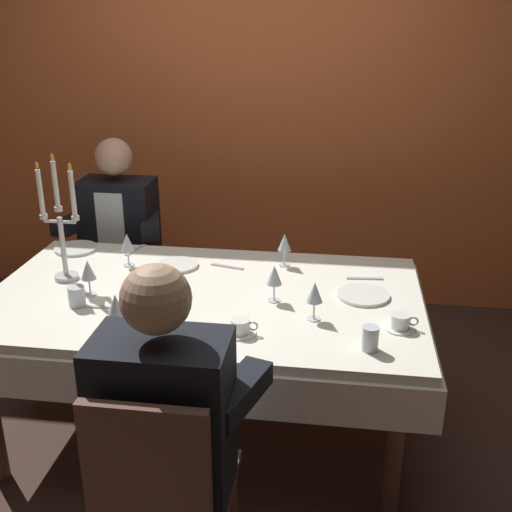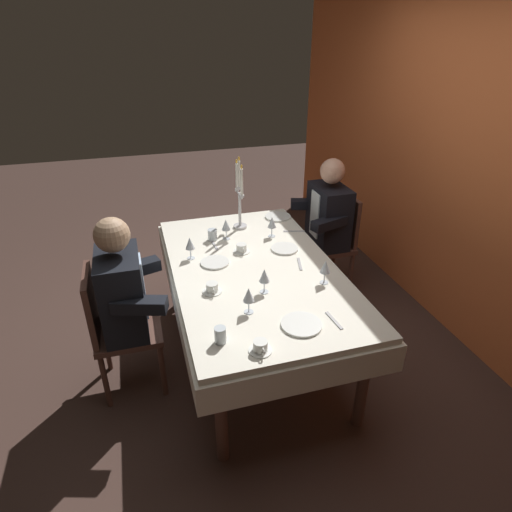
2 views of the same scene
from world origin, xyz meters
TOP-DOWN VIEW (x-y plane):
  - ground_plane at (0.00, 0.00)m, footprint 12.00×12.00m
  - back_wall at (0.00, 1.66)m, footprint 6.00×0.12m
  - dining_table at (0.00, 0.00)m, footprint 1.94×1.14m
  - candelabra at (-0.67, 0.07)m, footprint 0.19×0.11m
  - dinner_plate_0 at (0.69, 0.07)m, footprint 0.23×0.23m
  - dinner_plate_1 at (-0.78, 0.44)m, footprint 0.22×0.22m
  - dinner_plate_2 at (-0.13, -0.25)m, footprint 0.20×0.20m
  - dinner_plate_3 at (-0.20, 0.29)m, footprint 0.20×0.20m
  - wine_glass_0 at (0.49, -0.18)m, footprint 0.07×0.07m
  - wine_glass_1 at (0.32, 0.38)m, footprint 0.07×0.07m
  - wine_glass_2 at (-0.49, -0.09)m, footprint 0.07×0.07m
  - wine_glass_3 at (-0.43, 0.27)m, footprint 0.07×0.07m
  - wine_glass_4 at (-0.25, -0.40)m, footprint 0.07×0.07m
  - wine_glass_5 at (0.31, -0.03)m, footprint 0.07×0.07m
  - water_tumbler_0 at (0.71, -0.39)m, footprint 0.06×0.06m
  - water_tumbler_1 at (-0.50, -0.19)m, footprint 0.07×0.07m
  - coffee_cup_0 at (-0.25, -0.03)m, footprint 0.13×0.12m
  - coffee_cup_1 at (0.22, -0.34)m, footprint 0.13×0.12m
  - coffee_cup_2 at (0.83, -0.21)m, footprint 0.13×0.12m
  - spoon_0 at (0.05, 0.31)m, footprint 0.17×0.06m
  - spoon_1 at (0.71, 0.26)m, footprint 0.17×0.03m
  - fork_2 at (-0.40, -0.20)m, footprint 0.17×0.03m
  - spoon_3 at (-0.47, 0.47)m, footprint 0.06×0.17m
  - seated_diner_0 at (-0.70, 0.89)m, footprint 0.63×0.48m
  - seated_diner_1 at (0.07, -0.89)m, footprint 0.63×0.48m

SIDE VIEW (x-z plane):
  - ground_plane at x=0.00m, z-range 0.00..0.00m
  - dining_table at x=0.00m, z-range 0.25..0.99m
  - seated_diner_0 at x=-0.70m, z-range 0.12..1.36m
  - seated_diner_1 at x=0.07m, z-range 0.12..1.36m
  - spoon_0 at x=0.05m, z-range 0.74..0.75m
  - spoon_1 at x=0.71m, z-range 0.74..0.75m
  - fork_2 at x=-0.40m, z-range 0.74..0.75m
  - spoon_3 at x=-0.47m, z-range 0.74..0.75m
  - dinner_plate_0 at x=0.69m, z-range 0.74..0.75m
  - dinner_plate_1 at x=-0.78m, z-range 0.74..0.75m
  - dinner_plate_2 at x=-0.13m, z-range 0.74..0.75m
  - dinner_plate_3 at x=-0.20m, z-range 0.74..0.75m
  - coffee_cup_0 at x=-0.25m, z-range 0.74..0.80m
  - coffee_cup_1 at x=0.22m, z-range 0.74..0.80m
  - coffee_cup_2 at x=0.83m, z-range 0.74..0.80m
  - water_tumbler_1 at x=-0.50m, z-range 0.74..0.83m
  - water_tumbler_0 at x=0.71m, z-range 0.74..0.83m
  - wine_glass_0 at x=0.49m, z-range 0.77..0.94m
  - wine_glass_2 at x=-0.49m, z-range 0.77..0.94m
  - wine_glass_4 at x=-0.25m, z-range 0.77..0.94m
  - wine_glass_1 at x=0.32m, z-range 0.77..0.94m
  - wine_glass_3 at x=-0.43m, z-range 0.77..0.94m
  - wine_glass_5 at x=0.31m, z-range 0.77..0.94m
  - candelabra at x=-0.67m, z-range 0.69..1.28m
  - back_wall at x=0.00m, z-range 0.00..2.70m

